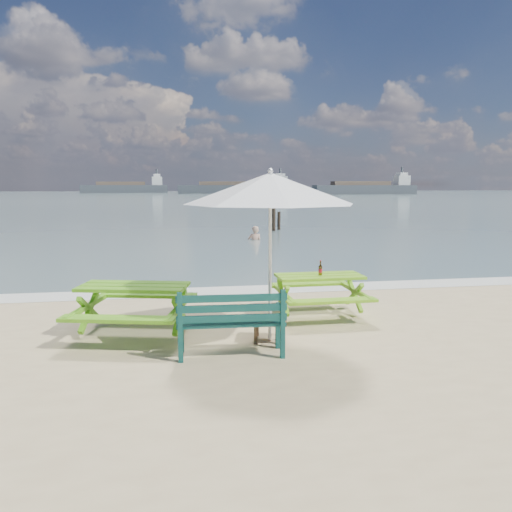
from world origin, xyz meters
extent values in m
plane|color=slate|center=(0.00, 85.00, 0.00)|extent=(300.00, 300.00, 0.00)
cube|color=silver|center=(0.00, 4.60, 0.01)|extent=(22.00, 0.90, 0.01)
cube|color=#57A118|center=(-1.85, 1.66, 0.76)|extent=(1.78, 1.14, 0.05)
cube|color=#57A118|center=(-1.67, 2.41, 0.45)|extent=(1.67, 0.67, 0.05)
cube|color=#57A118|center=(-2.04, 0.91, 0.45)|extent=(1.67, 0.67, 0.05)
cube|color=#57A118|center=(-1.85, 1.66, 0.35)|extent=(1.72, 1.26, 0.70)
cube|color=#69A819|center=(1.34, 2.32, 0.71)|extent=(1.53, 0.73, 0.05)
cube|color=#69A819|center=(1.33, 3.04, 0.42)|extent=(1.53, 0.28, 0.05)
cube|color=#69A819|center=(1.34, 1.61, 0.42)|extent=(1.53, 0.28, 0.05)
cube|color=#69A819|center=(1.34, 2.32, 0.32)|extent=(1.44, 0.87, 0.65)
cube|color=#0F3F39|center=(-0.48, 0.47, 0.46)|extent=(1.49, 0.52, 0.04)
cube|color=#0F3F39|center=(-0.49, 0.24, 0.71)|extent=(1.47, 0.12, 0.38)
cube|color=#0F3F39|center=(-0.48, 0.47, 0.23)|extent=(1.39, 0.57, 0.46)
cube|color=brown|center=(0.18, 1.02, 0.30)|extent=(0.60, 0.60, 0.05)
cube|color=brown|center=(0.18, 1.02, 0.14)|extent=(0.53, 0.53, 0.28)
cylinder|color=silver|center=(0.18, 1.02, 1.21)|extent=(0.05, 0.05, 2.43)
cone|color=silver|center=(0.18, 1.02, 2.28)|extent=(3.02, 3.02, 0.46)
cylinder|color=brown|center=(1.35, 2.30, 0.81)|extent=(0.07, 0.07, 0.16)
cylinder|color=brown|center=(1.35, 2.30, 0.96)|extent=(0.03, 0.03, 0.07)
cylinder|color=red|center=(1.35, 2.30, 0.81)|extent=(0.07, 0.07, 0.06)
imported|color=tan|center=(2.23, 14.68, -0.24)|extent=(0.63, 0.44, 1.65)
cylinder|color=black|center=(3.82, 18.48, 0.47)|extent=(0.18, 0.18, 1.33)
cylinder|color=black|center=(4.22, 19.08, 0.36)|extent=(0.16, 0.16, 1.13)
cube|color=#3B4046|center=(42.95, 104.42, 1.00)|extent=(24.43, 4.87, 2.20)
cube|color=silver|center=(52.18, 104.75, 3.20)|extent=(3.02, 3.10, 2.20)
cube|color=#3B4046|center=(14.94, 119.14, 1.00)|extent=(29.23, 6.61, 2.20)
cube|color=silver|center=(25.91, 118.14, 3.20)|extent=(3.74, 3.30, 2.20)
cube|color=#3B4046|center=(-13.31, 129.94, 1.00)|extent=(22.25, 4.86, 2.20)
cube|color=silver|center=(-4.91, 130.27, 3.20)|extent=(2.77, 3.10, 2.20)
camera|label=1|loc=(-1.24, -6.14, 2.34)|focal=35.00mm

